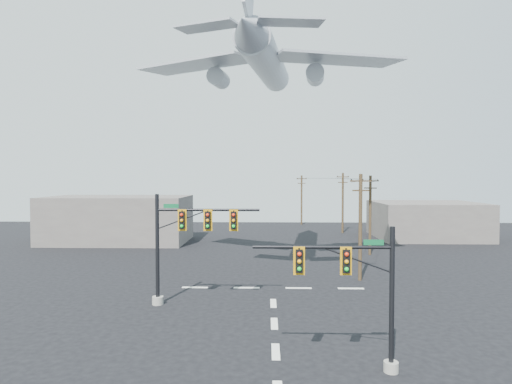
{
  "coord_description": "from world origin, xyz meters",
  "views": [
    {
      "loc": [
        -0.43,
        -20.6,
        8.54
      ],
      "look_at": [
        -1.09,
        5.0,
        7.64
      ],
      "focal_mm": 30.0,
      "sensor_mm": 36.0,
      "label": 1
    }
  ],
  "objects_px": {
    "utility_pole_d": "(302,199)",
    "utility_pole_a": "(360,225)",
    "utility_pole_b": "(370,213)",
    "airliner": "(267,62)",
    "signal_mast_far": "(183,242)",
    "signal_mast_near": "(361,294)",
    "utility_pole_c": "(343,202)"
  },
  "relations": [
    {
      "from": "signal_mast_far",
      "to": "utility_pole_d",
      "type": "xyz_separation_m",
      "value": [
        11.8,
        48.63,
        0.44
      ]
    },
    {
      "from": "signal_mast_near",
      "to": "airliner",
      "type": "xyz_separation_m",
      "value": [
        -4.17,
        20.91,
        15.57
      ]
    },
    {
      "from": "utility_pole_a",
      "to": "utility_pole_d",
      "type": "distance_m",
      "value": 41.51
    },
    {
      "from": "utility_pole_d",
      "to": "utility_pole_a",
      "type": "bearing_deg",
      "value": -80.8
    },
    {
      "from": "utility_pole_c",
      "to": "utility_pole_b",
      "type": "bearing_deg",
      "value": -97.27
    },
    {
      "from": "signal_mast_near",
      "to": "airliner",
      "type": "height_order",
      "value": "airliner"
    },
    {
      "from": "signal_mast_near",
      "to": "utility_pole_b",
      "type": "relative_size",
      "value": 0.73
    },
    {
      "from": "signal_mast_near",
      "to": "utility_pole_d",
      "type": "height_order",
      "value": "utility_pole_d"
    },
    {
      "from": "signal_mast_far",
      "to": "utility_pole_c",
      "type": "relative_size",
      "value": 0.81
    },
    {
      "from": "signal_mast_far",
      "to": "signal_mast_near",
      "type": "bearing_deg",
      "value": -44.65
    },
    {
      "from": "utility_pole_a",
      "to": "utility_pole_c",
      "type": "distance_m",
      "value": 30.37
    },
    {
      "from": "utility_pole_a",
      "to": "utility_pole_c",
      "type": "bearing_deg",
      "value": 76.11
    },
    {
      "from": "signal_mast_far",
      "to": "utility_pole_c",
      "type": "xyz_separation_m",
      "value": [
        17.16,
        37.27,
        0.62
      ]
    },
    {
      "from": "signal_mast_far",
      "to": "airliner",
      "type": "relative_size",
      "value": 0.29
    },
    {
      "from": "signal_mast_far",
      "to": "airliner",
      "type": "distance_m",
      "value": 19.45
    },
    {
      "from": "signal_mast_near",
      "to": "signal_mast_far",
      "type": "xyz_separation_m",
      "value": [
        -9.72,
        9.6,
        0.75
      ]
    },
    {
      "from": "utility_pole_b",
      "to": "airliner",
      "type": "xyz_separation_m",
      "value": [
        -11.35,
        -7.54,
        14.45
      ]
    },
    {
      "from": "utility_pole_a",
      "to": "utility_pole_b",
      "type": "distance_m",
      "value": 12.24
    },
    {
      "from": "signal_mast_near",
      "to": "utility_pole_d",
      "type": "relative_size",
      "value": 0.72
    },
    {
      "from": "signal_mast_far",
      "to": "utility_pole_d",
      "type": "distance_m",
      "value": 50.05
    },
    {
      "from": "signal_mast_far",
      "to": "utility_pole_b",
      "type": "xyz_separation_m",
      "value": [
        16.9,
        18.85,
        0.36
      ]
    },
    {
      "from": "airliner",
      "to": "utility_pole_c",
      "type": "bearing_deg",
      "value": -17.18
    },
    {
      "from": "signal_mast_near",
      "to": "signal_mast_far",
      "type": "relative_size",
      "value": 0.86
    },
    {
      "from": "utility_pole_b",
      "to": "utility_pole_a",
      "type": "bearing_deg",
      "value": -88.54
    },
    {
      "from": "utility_pole_d",
      "to": "airliner",
      "type": "xyz_separation_m",
      "value": [
        -6.26,
        -37.32,
        14.38
      ]
    },
    {
      "from": "utility_pole_d",
      "to": "utility_pole_b",
      "type": "bearing_deg",
      "value": -73.15
    },
    {
      "from": "signal_mast_far",
      "to": "airliner",
      "type": "xyz_separation_m",
      "value": [
        5.54,
        11.31,
        14.82
      ]
    },
    {
      "from": "utility_pole_a",
      "to": "airliner",
      "type": "relative_size",
      "value": 0.34
    },
    {
      "from": "utility_pole_a",
      "to": "utility_pole_c",
      "type": "xyz_separation_m",
      "value": [
        3.86,
        30.12,
        0.21
      ]
    },
    {
      "from": "signal_mast_far",
      "to": "utility_pole_d",
      "type": "relative_size",
      "value": 0.84
    },
    {
      "from": "utility_pole_c",
      "to": "airliner",
      "type": "distance_m",
      "value": 31.79
    },
    {
      "from": "utility_pole_b",
      "to": "utility_pole_c",
      "type": "relative_size",
      "value": 0.95
    }
  ]
}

